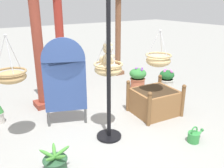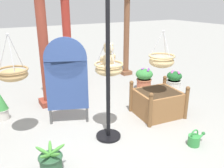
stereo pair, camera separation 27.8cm
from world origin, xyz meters
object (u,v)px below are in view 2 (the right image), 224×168
object	(u,v)px
potted_plant_fern_front	(51,162)
display_sign_board	(66,75)
hanging_basket_left_high	(13,74)
greenhouse_pillar_left	(126,37)
greenhouse_pillar_far_back	(44,45)
hanging_basket_with_teddy	(109,68)
display_pole_central	(108,98)
hanging_basket_right_low	(162,61)
potted_plant_flowering_red	(174,79)
teddy_bear	(108,57)
greenhouse_pillar_right	(67,39)
potted_plant_tall_leafy	(1,106)
watering_can	(194,140)
wooden_planter_box	(158,102)
potted_plant_bushy_green	(144,78)

from	to	relation	value
potted_plant_fern_front	display_sign_board	bearing A→B (deg)	59.99
hanging_basket_left_high	greenhouse_pillar_left	bearing A→B (deg)	31.78
greenhouse_pillar_far_back	hanging_basket_with_teddy	bearing A→B (deg)	-68.36
display_pole_central	hanging_basket_right_low	world-z (taller)	display_pole_central
hanging_basket_left_high	potted_plant_flowering_red	bearing A→B (deg)	8.33
display_pole_central	display_sign_board	size ratio (longest dim) A/B	1.43
teddy_bear	potted_plant_fern_front	bearing A→B (deg)	-152.45
greenhouse_pillar_left	greenhouse_pillar_right	xyz separation A→B (m)	(-2.05, -0.30, 0.11)
teddy_bear	greenhouse_pillar_left	world-z (taller)	greenhouse_pillar_left
greenhouse_pillar_far_back	display_sign_board	bearing A→B (deg)	-84.59
teddy_bear	potted_plant_tall_leafy	size ratio (longest dim) A/B	0.75
hanging_basket_right_low	display_sign_board	xyz separation A→B (m)	(-1.73, 0.64, -0.21)
teddy_bear	greenhouse_pillar_far_back	size ratio (longest dim) A/B	0.15
hanging_basket_with_teddy	watering_can	xyz separation A→B (m)	(0.99, -1.19, -1.09)
hanging_basket_left_high	wooden_planter_box	world-z (taller)	hanging_basket_left_high
greenhouse_pillar_right	potted_plant_fern_front	world-z (taller)	greenhouse_pillar_right
display_pole_central	hanging_basket_left_high	xyz separation A→B (m)	(-1.35, 0.82, 0.41)
wooden_planter_box	greenhouse_pillar_far_back	bearing A→B (deg)	137.93
hanging_basket_left_high	potted_plant_flowering_red	xyz separation A→B (m)	(4.26, 0.62, -0.95)
teddy_bear	hanging_basket_right_low	size ratio (longest dim) A/B	0.61
potted_plant_fern_front	potted_plant_bushy_green	world-z (taller)	potted_plant_bushy_green
hanging_basket_left_high	display_sign_board	distance (m)	0.94
display_pole_central	greenhouse_pillar_far_back	xyz separation A→B (m)	(-0.53, 1.96, 0.65)
hanging_basket_right_low	greenhouse_pillar_left	size ratio (longest dim) A/B	0.28
display_pole_central	potted_plant_bushy_green	distance (m)	2.65
display_pole_central	hanging_basket_with_teddy	distance (m)	0.53
hanging_basket_with_teddy	greenhouse_pillar_right	distance (m)	2.58
potted_plant_fern_front	display_pole_central	bearing A→B (deg)	19.47
hanging_basket_left_high	potted_plant_bushy_green	xyz separation A→B (m)	(3.37, 0.85, -0.86)
wooden_planter_box	potted_plant_tall_leafy	xyz separation A→B (m)	(-2.90, 1.40, 0.01)
potted_plant_fern_front	wooden_planter_box	bearing A→B (deg)	15.33
display_pole_central	greenhouse_pillar_right	xyz separation A→B (m)	(0.31, 2.82, 0.59)
display_pole_central	hanging_basket_right_low	bearing A→B (deg)	9.26
hanging_basket_with_teddy	hanging_basket_right_low	bearing A→B (deg)	-1.80
hanging_basket_with_teddy	greenhouse_pillar_right	bearing A→B (deg)	86.45
potted_plant_bushy_green	wooden_planter_box	bearing A→B (deg)	-116.05
display_pole_central	display_sign_board	world-z (taller)	display_pole_central
wooden_planter_box	potted_plant_bushy_green	distance (m)	1.55
hanging_basket_with_teddy	watering_can	bearing A→B (deg)	-50.17
display_pole_central	hanging_basket_left_high	distance (m)	1.63
hanging_basket_with_teddy	potted_plant_fern_front	distance (m)	1.79
greenhouse_pillar_right	greenhouse_pillar_far_back	xyz separation A→B (m)	(-0.84, -0.86, 0.06)
hanging_basket_with_teddy	teddy_bear	distance (m)	0.20
hanging_basket_with_teddy	greenhouse_pillar_left	distance (m)	3.62
hanging_basket_right_low	potted_plant_bushy_green	size ratio (longest dim) A/B	1.18
potted_plant_tall_leafy	potted_plant_bushy_green	size ratio (longest dim) A/B	0.96
greenhouse_pillar_left	greenhouse_pillar_far_back	size ratio (longest dim) A/B	0.88
display_pole_central	greenhouse_pillar_left	xyz separation A→B (m)	(2.36, 3.12, 0.48)
potted_plant_fern_front	watering_can	distance (m)	2.35
hanging_basket_with_teddy	hanging_basket_left_high	world-z (taller)	hanging_basket_left_high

